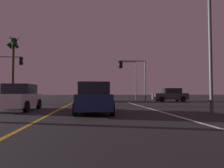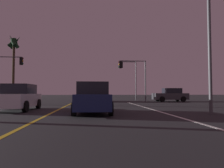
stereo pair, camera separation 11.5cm
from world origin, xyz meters
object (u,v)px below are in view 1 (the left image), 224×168
Objects in this scene: car_oncoming at (19,98)px; car_lead_same_lane at (94,98)px; car_crossing_side at (170,95)px; palm_tree_left_far at (13,48)px; traffic_light_near_left at (10,68)px; car_ahead_far at (97,95)px; traffic_light_far_right at (128,72)px; traffic_light_near_right at (132,71)px; street_lamp_right_near at (202,27)px.

car_lead_same_lane is at bearing 64.35° from car_oncoming.
car_crossing_side is 23.51m from palm_tree_left_far.
traffic_light_near_left is at bearing 3.36° from car_crossing_side.
palm_tree_left_far is (-12.31, 4.97, 6.92)m from car_ahead_far.
traffic_light_far_right is at bearing -5.01° from palm_tree_left_far.
car_oncoming is at bearing 47.29° from traffic_light_near_right.
traffic_light_near_right is (-5.21, -1.14, 2.94)m from car_crossing_side.
palm_tree_left_far reaches higher than car_ahead_far.
traffic_light_near_right is at bearing -22.99° from palm_tree_left_far.
traffic_light_near_left is 20.43m from street_lamp_right_near.
car_oncoming is at bearing 64.35° from car_lead_same_lane.
car_ahead_far is (5.26, 12.25, 0.00)m from car_oncoming.
car_crossing_side is 0.58× the size of street_lamp_right_near.
traffic_light_near_right is 18.35m from palm_tree_left_far.
car_lead_same_lane is 7.11m from street_lamp_right_near.
car_oncoming is (-14.65, -11.36, 0.00)m from car_crossing_side.
traffic_light_near_right reaches higher than car_ahead_far.
traffic_light_near_left is at bearing -71.56° from palm_tree_left_far.
traffic_light_near_left is 0.92× the size of traffic_light_far_right.
car_crossing_side is at bearing 127.81° from car_oncoming.
car_oncoming is at bearing 37.81° from car_crossing_side.
traffic_light_near_left reaches higher than traffic_light_near_right.
traffic_light_far_right reaches higher than car_ahead_far.
palm_tree_left_far is at bearing -22.99° from traffic_light_near_right.
car_ahead_far is at bearing 11.46° from traffic_light_near_left.
car_oncoming is at bearing -16.85° from street_lamp_right_near.
car_oncoming is 1.00× the size of car_ahead_far.
traffic_light_far_right is at bearing -88.06° from street_lamp_right_near.
street_lamp_right_near reaches higher than car_oncoming.
palm_tree_left_far reaches higher than car_lead_same_lane.
street_lamp_right_near is (10.64, -3.22, 3.92)m from car_oncoming.
traffic_light_near_right is 0.87× the size of traffic_light_far_right.
traffic_light_near_left is at bearing 37.19° from car_lead_same_lane.
traffic_light_near_right is 0.51× the size of palm_tree_left_far.
car_lead_same_lane is 0.82× the size of traffic_light_near_left.
car_lead_same_lane is 1.00× the size of car_ahead_far.
car_oncoming is 13.33m from car_ahead_far.
car_crossing_side is 19.64m from traffic_light_near_left.
car_crossing_side is 0.82× the size of traffic_light_near_left.
car_oncoming is at bearing -67.74° from palm_tree_left_far.
car_lead_same_lane is 0.44× the size of palm_tree_left_far.
street_lamp_right_near is (5.85, -0.92, 3.92)m from car_lead_same_lane.
traffic_light_near_right is at bearing 84.17° from traffic_light_far_right.
traffic_light_far_right is (-4.64, 4.36, 3.40)m from car_crossing_side.
palm_tree_left_far is (-16.49, 7.00, 3.98)m from traffic_light_near_right.
traffic_light_far_right is 0.78× the size of street_lamp_right_near.
palm_tree_left_far is (-17.05, 1.50, 3.52)m from traffic_light_far_right.
traffic_light_near_right reaches higher than car_lead_same_lane.
street_lamp_right_near reaches higher than car_crossing_side.
car_lead_same_lane is 14.56m from car_ahead_far.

